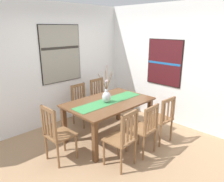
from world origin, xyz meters
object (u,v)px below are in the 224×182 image
chair_1 (82,103)px  painting_on_back_wall (61,54)px  painting_on_side_wall (164,63)px  chair_2 (100,97)px  chair_3 (57,133)px  centerpiece_vase (106,96)px  chair_5 (123,138)px  dining_table (109,106)px  chair_4 (161,118)px  chair_0 (144,128)px

chair_1 → painting_on_back_wall: size_ratio=0.72×
painting_on_back_wall → painting_on_side_wall: 2.37m
chair_2 → chair_3: bearing=-153.1°
chair_3 → painting_on_side_wall: (2.73, -0.26, 0.88)m
chair_1 → painting_on_back_wall: bearing=111.0°
painting_on_back_wall → chair_2: bearing=-32.4°
centerpiece_vase → chair_5: 1.03m
dining_table → chair_2: bearing=57.2°
chair_1 → chair_4: (0.56, -1.76, -0.01)m
chair_5 → painting_on_back_wall: bearing=80.7°
chair_3 → painting_on_back_wall: (1.02, 1.37, 1.09)m
chair_5 → chair_1: bearing=72.6°
chair_3 → chair_5: 1.08m
chair_4 → painting_on_back_wall: size_ratio=0.73×
dining_table → chair_5: (-0.53, -0.86, -0.16)m
centerpiece_vase → painting_on_back_wall: painting_on_back_wall is taller
chair_4 → chair_5: (-1.11, -0.00, 0.02)m
chair_3 → painting_on_back_wall: bearing=53.4°
chair_1 → chair_3: size_ratio=0.93×
chair_0 → chair_3: size_ratio=0.94×
chair_0 → chair_3: bearing=143.5°
chair_1 → chair_3: (-1.20, -0.90, 0.02)m
chair_1 → dining_table: bearing=-91.1°
chair_2 → chair_3: chair_3 is taller
painting_on_back_wall → painting_on_side_wall: bearing=-43.7°
chair_0 → painting_on_side_wall: bearing=22.0°
dining_table → chair_3: bearing=179.7°
centerpiece_vase → painting_on_back_wall: 1.56m
centerpiece_vase → chair_3: 1.17m
chair_1 → painting_on_side_wall: bearing=-37.1°
centerpiece_vase → chair_5: bearing=-118.2°
dining_table → chair_1: 0.92m
dining_table → chair_4: size_ratio=1.82×
chair_3 → centerpiece_vase: bearing=-1.5°
dining_table → chair_5: chair_5 is taller
chair_4 → chair_5: bearing=-179.8°
chair_2 → chair_5: chair_5 is taller
chair_0 → painting_on_side_wall: painting_on_side_wall is taller
chair_1 → painting_on_side_wall: (1.53, -1.16, 0.90)m
chair_5 → painting_on_back_wall: (0.37, 2.24, 1.09)m
chair_4 → chair_2: bearing=90.0°
centerpiece_vase → painting_on_side_wall: (1.63, -0.23, 0.48)m
chair_1 → chair_2: 0.56m
chair_0 → chair_5: 0.54m
chair_0 → dining_table: bearing=90.6°
chair_2 → chair_5: bearing=-122.3°
chair_1 → chair_5: (-0.55, -1.76, 0.01)m
chair_1 → centerpiece_vase: bearing=-96.3°
chair_2 → dining_table: bearing=-122.8°
painting_on_back_wall → chair_1: bearing=-69.0°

